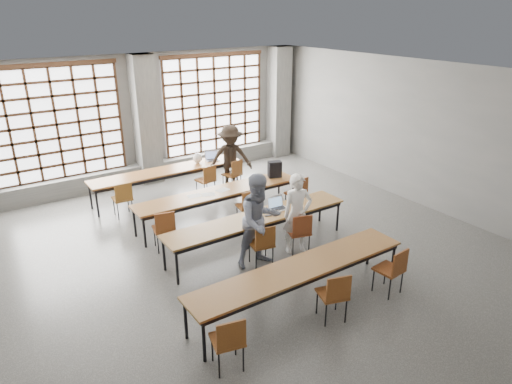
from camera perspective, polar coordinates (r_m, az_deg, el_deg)
floor at (r=9.16m, az=-0.66°, el=-8.11°), size 11.00×11.00×0.00m
ceiling at (r=7.99m, az=-0.77°, el=14.13°), size 11.00×11.00×0.00m
wall_back at (r=13.19m, az=-14.03°, el=8.92°), size 10.00×0.00×10.00m
wall_right at (r=11.79m, az=20.26°, el=6.69°), size 0.00×11.00×11.00m
column_mid at (r=12.94m, az=-13.59°, el=8.71°), size 0.60×0.55×3.50m
column_right at (r=15.05m, az=2.86°, el=11.10°), size 0.60×0.55×3.50m
window_left at (r=12.53m, az=-23.68°, el=7.76°), size 3.32×0.12×3.00m
window_right at (r=13.99m, az=-5.20°, el=10.83°), size 3.32×0.12×3.00m
sill_ledge at (r=13.42m, az=-13.15°, el=2.53°), size 9.80×0.35×0.50m
desk_row_a at (r=11.99m, az=-11.00°, el=2.46°), size 4.00×0.70×0.73m
desk_row_b at (r=10.43m, az=-4.64°, el=-0.20°), size 4.00×0.70×0.73m
desk_row_c at (r=9.15m, az=0.25°, el=-3.43°), size 4.00×0.70×0.73m
desk_row_d at (r=7.50m, az=5.58°, el=-9.72°), size 4.00×0.70×0.73m
chair_back_left at (r=11.04m, az=-16.32°, el=-0.49°), size 0.44×0.44×0.88m
chair_back_mid at (r=11.81m, az=-6.13°, el=1.79°), size 0.48×0.49×0.88m
chair_back_right at (r=12.18m, az=-2.78°, el=2.53°), size 0.51×0.52×0.88m
chair_mid_left at (r=9.34m, az=-11.39°, el=-4.23°), size 0.49×0.49×0.88m
chair_mid_centre at (r=10.16m, az=-0.97°, el=-1.52°), size 0.48×0.48×0.88m
chair_mid_right at (r=10.94m, az=5.29°, el=0.13°), size 0.46×0.47×0.88m
chair_front_left at (r=8.59m, az=0.85°, el=-6.21°), size 0.50×0.50×0.88m
chair_front_right at (r=9.07m, az=5.51°, el=-4.69°), size 0.52×0.53×0.88m
chair_near_left at (r=6.35m, az=-3.42°, el=-17.78°), size 0.50×0.51×0.88m
chair_near_mid at (r=7.28m, az=9.81°, el=-12.24°), size 0.53×0.53×0.88m
chair_near_right at (r=8.14m, az=16.78°, el=-8.96°), size 0.46×0.46×0.88m
student_male at (r=9.05m, az=5.19°, el=-2.75°), size 0.69×0.55×1.64m
student_female at (r=8.52m, az=0.46°, el=-3.59°), size 0.93×0.74×1.83m
student_back at (r=12.16m, az=-3.20°, el=4.24°), size 1.31×1.02×1.78m
laptop_front at (r=9.47m, az=2.66°, el=-1.70°), size 0.38×0.33×0.26m
laptop_back at (r=12.59m, az=-5.53°, el=4.33°), size 0.43×0.39×0.26m
mouse at (r=9.62m, az=5.02°, el=-1.65°), size 0.11×0.08×0.04m
green_box at (r=9.14m, az=-0.29°, el=-2.70°), size 0.25×0.10×0.09m
phone at (r=9.14m, az=1.54°, el=-2.97°), size 0.14×0.11×0.01m
paper_sheet_a at (r=10.19m, az=-7.73°, el=-0.47°), size 0.32×0.24×0.00m
paper_sheet_b at (r=10.23m, az=-5.98°, el=-0.30°), size 0.34×0.29×0.00m
paper_sheet_c at (r=10.45m, az=-4.18°, el=0.25°), size 0.34×0.28×0.00m
backpack at (r=11.18m, az=2.35°, el=2.87°), size 0.37×0.29×0.40m
plastic_bag at (r=12.31m, az=-7.32°, el=4.24°), size 0.32×0.29×0.29m
red_pouch at (r=6.43m, az=-3.64°, el=-17.60°), size 0.20×0.09×0.06m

